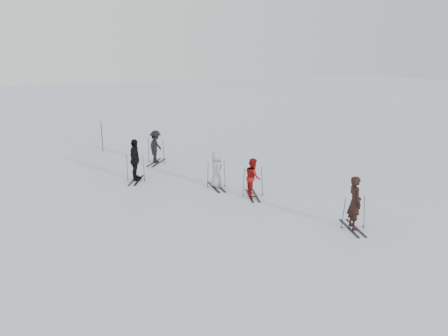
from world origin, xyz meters
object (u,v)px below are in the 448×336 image
skier_near_dark (355,203)px  skier_uphill_far (156,147)px  skier_grey (216,170)px  skier_uphill_left (135,160)px  piste_marker (102,136)px  skier_red (253,178)px

skier_near_dark → skier_uphill_far: bearing=35.0°
skier_uphill_far → skier_grey: bearing=-127.8°
skier_uphill_left → skier_uphill_far: size_ratio=1.12×
skier_uphill_far → piste_marker: piste_marker is taller
skier_near_dark → skier_red: (-1.56, 4.28, -0.12)m
skier_uphill_left → skier_uphill_far: (1.67, 2.70, -0.10)m
skier_red → piste_marker: bearing=39.8°
skier_uphill_left → piste_marker: (-0.50, 6.51, -0.06)m
skier_red → skier_grey: skier_red is taller
skier_grey → skier_uphill_left: 3.80m
skier_grey → piste_marker: piste_marker is taller
skier_red → piste_marker: 11.38m
skier_near_dark → skier_red: size_ratio=1.16×
skier_uphill_left → skier_uphill_far: 3.17m
skier_red → skier_uphill_far: (-2.23, 6.69, 0.07)m
skier_uphill_far → skier_near_dark: bearing=-123.3°
skier_uphill_left → skier_uphill_far: skier_uphill_left is taller
piste_marker → skier_grey: bearing=-68.6°
skier_uphill_left → piste_marker: skier_uphill_left is taller
skier_near_dark → skier_grey: size_ratio=1.16×
skier_red → skier_near_dark: bearing=-142.9°
skier_near_dark → piste_marker: skier_near_dark is taller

